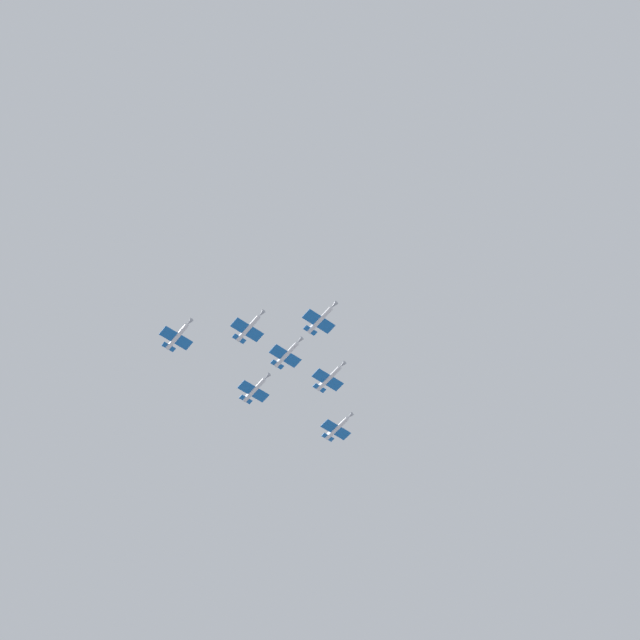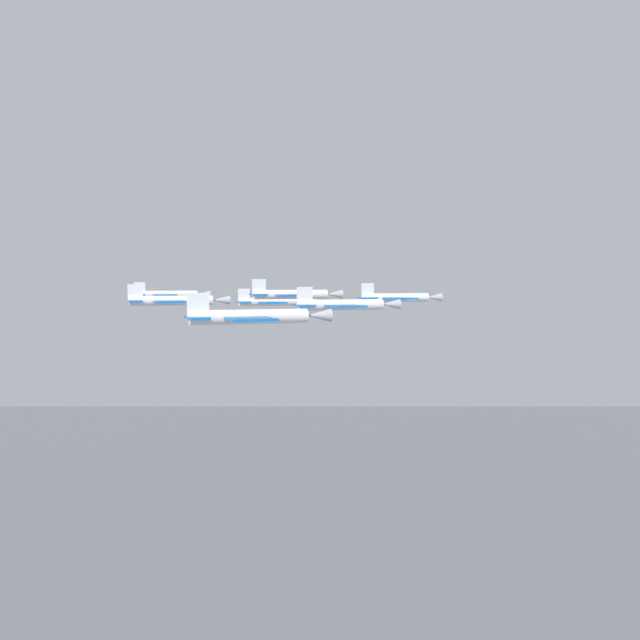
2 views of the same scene
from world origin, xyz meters
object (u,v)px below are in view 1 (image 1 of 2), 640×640
Objects in this scene: jet_port_inner at (329,378)px; jet_starboard_outer at (337,428)px; jet_port_trail at (255,389)px; jet_center_rear at (178,336)px; jet_starboard_inner at (249,328)px; jet_port_outer at (287,354)px; jet_lead at (321,319)px.

jet_starboard_outer reaches higher than jet_port_inner.
jet_port_trail reaches higher than jet_port_inner.
jet_port_inner is 1.00× the size of jet_port_trail.
jet_port_trail is (-15.18, 13.17, 0.61)m from jet_port_inner.
jet_starboard_inner is at bearing 135.00° from jet_center_rear.
jet_center_rear is 1.00× the size of jet_port_trail.
jet_starboard_inner is at bearing 18.43° from jet_starboard_outer.
jet_starboard_inner is at bearing 5.71° from jet_port_outer.
jet_center_rear is at bearing -45.00° from jet_lead.
jet_lead is 28.31m from jet_port_trail.
jet_lead reaches higher than jet_port_inner.
jet_port_inner is (10.63, 14.77, -0.74)m from jet_lead.
jet_starboard_outer is (10.63, 14.77, 0.90)m from jet_port_inner.
jet_center_rear is at bearing -18.43° from jet_port_inner.
jet_center_rear is at bearing 5.71° from jet_port_trail.
jet_port_outer is 1.00× the size of jet_starboard_outer.
jet_center_rear is (-14.77, 10.63, -0.36)m from jet_starboard_inner.
jet_starboard_outer reaches higher than jet_starboard_inner.
jet_starboard_outer is 51.48m from jet_center_rear.
jet_port_outer is at bearing 155.77° from jet_center_rear.
jet_lead is at bearing 45.00° from jet_starboard_outer.
jet_lead is 14.16m from jet_port_outer.
jet_lead is 18.21m from jet_port_inner.
jet_starboard_outer reaches higher than jet_lead.
jet_lead is at bearing 135.00° from jet_center_rear.
jet_lead is 36.39m from jet_starboard_outer.
jet_starboard_outer is at bearing -135.00° from jet_port_inner.
jet_starboard_inner is 40.69m from jet_starboard_outer.
jet_port_trail is at bearing -174.29° from jet_center_rear.
jet_lead is at bearing 90.00° from jet_port_trail.
jet_starboard_inner is 1.00× the size of jet_starboard_outer.
jet_port_inner is at bearing -180.00° from jet_starboard_inner.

